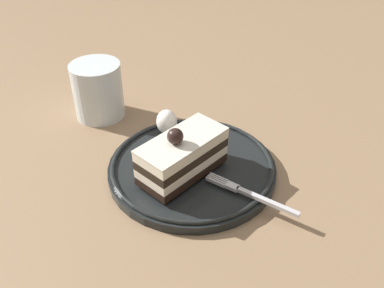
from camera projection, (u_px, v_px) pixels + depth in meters
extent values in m
plane|color=#907152|center=(180.00, 163.00, 0.58)|extent=(2.40, 2.40, 0.00)
cylinder|color=black|center=(192.00, 169.00, 0.56)|extent=(0.22, 0.22, 0.01)
torus|color=black|center=(192.00, 164.00, 0.56)|extent=(0.22, 0.22, 0.01)
cube|color=black|center=(183.00, 168.00, 0.53)|extent=(0.12, 0.08, 0.01)
cube|color=white|center=(182.00, 161.00, 0.53)|extent=(0.12, 0.08, 0.01)
cube|color=black|center=(182.00, 153.00, 0.52)|extent=(0.12, 0.08, 0.01)
cube|color=white|center=(182.00, 145.00, 0.51)|extent=(0.12, 0.08, 0.01)
cube|color=white|center=(182.00, 140.00, 0.51)|extent=(0.13, 0.08, 0.00)
sphere|color=black|center=(175.00, 136.00, 0.49)|extent=(0.02, 0.02, 0.02)
ellipsoid|color=white|center=(167.00, 122.00, 0.60)|extent=(0.03, 0.03, 0.04)
cube|color=silver|center=(267.00, 201.00, 0.49)|extent=(0.01, 0.08, 0.00)
cube|color=silver|center=(233.00, 187.00, 0.51)|extent=(0.01, 0.02, 0.00)
cube|color=silver|center=(219.00, 178.00, 0.52)|extent=(0.00, 0.03, 0.00)
cube|color=silver|center=(218.00, 179.00, 0.52)|extent=(0.00, 0.03, 0.00)
cube|color=silver|center=(217.00, 181.00, 0.52)|extent=(0.00, 0.03, 0.00)
cube|color=silver|center=(215.00, 182.00, 0.52)|extent=(0.00, 0.03, 0.00)
cylinder|color=silver|center=(98.00, 90.00, 0.66)|extent=(0.08, 0.08, 0.09)
cylinder|color=silver|center=(99.00, 98.00, 0.66)|extent=(0.07, 0.07, 0.05)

